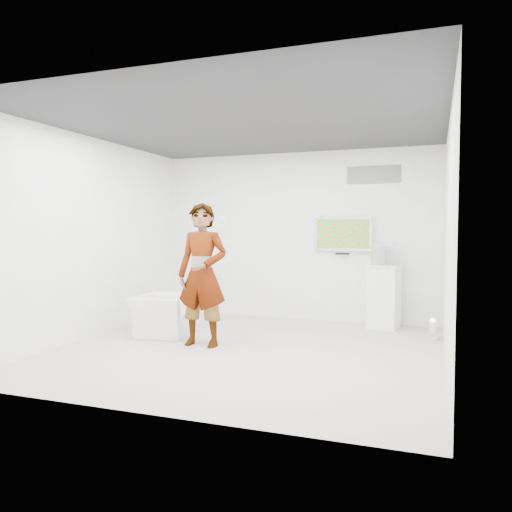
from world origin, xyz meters
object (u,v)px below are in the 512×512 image
object	(u,v)px
tv	(343,234)
person	(202,275)
floor_uplight	(433,330)
armchair	(164,315)
pedestal	(384,296)

from	to	relation	value
tv	person	world-z (taller)	person
tv	floor_uplight	distance (m)	2.26
tv	armchair	xyz separation A→B (m)	(-2.40, -1.99, -1.24)
armchair	person	bearing A→B (deg)	-123.73
armchair	floor_uplight	distance (m)	4.03
tv	armchair	distance (m)	3.36
tv	floor_uplight	bearing A→B (deg)	-32.29
tv	floor_uplight	xyz separation A→B (m)	(1.49, -0.94, -1.40)
armchair	tv	bearing A→B (deg)	-56.98
tv	floor_uplight	size ratio (longest dim) A/B	3.37
tv	pedestal	distance (m)	1.30
person	armchair	distance (m)	1.20
pedestal	floor_uplight	distance (m)	1.07
pedestal	floor_uplight	world-z (taller)	pedestal
floor_uplight	tv	bearing A→B (deg)	147.71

